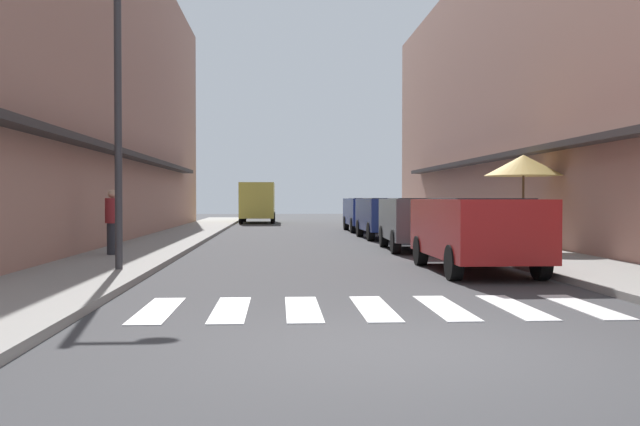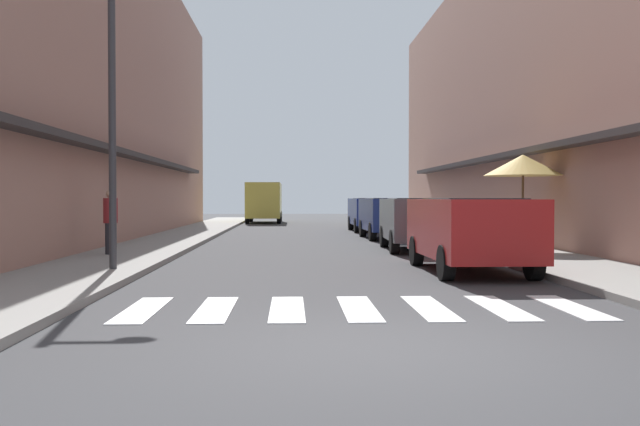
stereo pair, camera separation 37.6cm
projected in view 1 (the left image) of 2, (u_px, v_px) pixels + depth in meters
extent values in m
plane|color=#38383A|center=(319.00, 244.00, 22.49)|extent=(85.78, 85.78, 0.00)
cube|color=gray|center=(163.00, 243.00, 22.21)|extent=(2.40, 54.59, 0.12)
cube|color=gray|center=(470.00, 242.00, 22.78)|extent=(2.40, 54.59, 0.12)
cube|color=#A87A6B|center=(51.00, 75.00, 22.82)|extent=(5.00, 37.09, 10.86)
cube|color=#332D2D|center=(138.00, 157.00, 23.04)|extent=(0.50, 25.97, 0.16)
cube|color=#A87A6B|center=(572.00, 86.00, 23.83)|extent=(5.00, 37.09, 10.50)
cube|color=#332D2D|center=(491.00, 158.00, 23.72)|extent=(0.50, 25.97, 0.16)
cube|color=silver|center=(158.00, 310.00, 9.27)|extent=(0.45, 2.20, 0.01)
cube|color=silver|center=(231.00, 310.00, 9.32)|extent=(0.45, 2.20, 0.01)
cube|color=silver|center=(303.00, 309.00, 9.38)|extent=(0.45, 2.20, 0.01)
cube|color=silver|center=(374.00, 308.00, 9.43)|extent=(0.45, 2.20, 0.01)
cube|color=silver|center=(444.00, 308.00, 9.49)|extent=(0.45, 2.20, 0.01)
cube|color=silver|center=(514.00, 307.00, 9.55)|extent=(0.45, 2.20, 0.01)
cube|color=silver|center=(583.00, 306.00, 9.60)|extent=(0.45, 2.20, 0.01)
cube|color=maroon|center=(475.00, 228.00, 14.10)|extent=(1.77, 4.38, 1.13)
cube|color=black|center=(478.00, 212.00, 13.88)|extent=(1.48, 2.45, 0.56)
cylinder|color=black|center=(421.00, 251.00, 15.50)|extent=(0.22, 0.64, 0.64)
cylinder|color=black|center=(492.00, 250.00, 15.60)|extent=(0.22, 0.64, 0.64)
cylinder|color=black|center=(454.00, 263.00, 12.62)|extent=(0.22, 0.64, 0.64)
cylinder|color=black|center=(541.00, 262.00, 12.73)|extent=(0.22, 0.64, 0.64)
cube|color=#4C5156|center=(418.00, 219.00, 19.93)|extent=(1.87, 4.06, 1.13)
cube|color=black|center=(419.00, 208.00, 19.72)|extent=(1.54, 2.29, 0.56)
cylinder|color=black|center=(384.00, 236.00, 21.24)|extent=(0.24, 0.65, 0.64)
cylinder|color=black|center=(437.00, 236.00, 21.29)|extent=(0.24, 0.65, 0.64)
cylinder|color=black|center=(396.00, 242.00, 18.60)|extent=(0.24, 0.65, 0.64)
cylinder|color=black|center=(456.00, 242.00, 18.64)|extent=(0.24, 0.65, 0.64)
cube|color=navy|center=(387.00, 214.00, 25.60)|extent=(1.85, 4.08, 1.13)
cube|color=black|center=(388.00, 206.00, 25.39)|extent=(1.52, 2.30, 0.56)
cylinder|color=black|center=(360.00, 228.00, 26.87)|extent=(0.24, 0.65, 0.64)
cylinder|color=black|center=(401.00, 228.00, 27.00)|extent=(0.24, 0.65, 0.64)
cylinder|color=black|center=(371.00, 232.00, 24.22)|extent=(0.24, 0.65, 0.64)
cylinder|color=black|center=(416.00, 231.00, 24.35)|extent=(0.24, 0.65, 0.64)
cube|color=navy|center=(367.00, 211.00, 31.13)|extent=(1.79, 4.26, 1.13)
cube|color=black|center=(368.00, 204.00, 30.91)|extent=(1.49, 2.39, 0.56)
cylinder|color=black|center=(346.00, 223.00, 32.48)|extent=(0.23, 0.64, 0.64)
cylinder|color=black|center=(381.00, 223.00, 32.59)|extent=(0.23, 0.64, 0.64)
cylinder|color=black|center=(353.00, 225.00, 29.69)|extent=(0.23, 0.64, 0.64)
cylinder|color=black|center=(391.00, 225.00, 29.79)|extent=(0.23, 0.64, 0.64)
cube|color=#D8CC4C|center=(258.00, 200.00, 41.94)|extent=(1.98, 5.41, 2.03)
cube|color=black|center=(258.00, 187.00, 41.65)|extent=(1.65, 3.03, 0.56)
cylinder|color=black|center=(244.00, 217.00, 43.69)|extent=(0.22, 0.64, 0.64)
cylinder|color=black|center=(273.00, 217.00, 43.78)|extent=(0.22, 0.64, 0.64)
cylinder|color=black|center=(241.00, 218.00, 40.13)|extent=(0.22, 0.64, 0.64)
cylinder|color=black|center=(273.00, 218.00, 40.23)|extent=(0.22, 0.64, 0.64)
cylinder|color=#38383D|center=(118.00, 119.00, 13.42)|extent=(0.14, 0.14, 5.71)
cylinder|color=#262626|center=(523.00, 248.00, 18.66)|extent=(0.48, 0.48, 0.06)
cylinder|color=#4C3823|center=(523.00, 207.00, 18.64)|extent=(0.06, 0.06, 2.21)
cone|color=#D8B259|center=(523.00, 165.00, 18.61)|extent=(2.04, 2.04, 0.55)
cylinder|color=#282B33|center=(112.00, 239.00, 16.94)|extent=(0.26, 0.26, 0.75)
cylinder|color=maroon|center=(112.00, 211.00, 16.93)|extent=(0.34, 0.34, 0.60)
sphere|color=tan|center=(112.00, 194.00, 16.92)|extent=(0.20, 0.20, 0.20)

